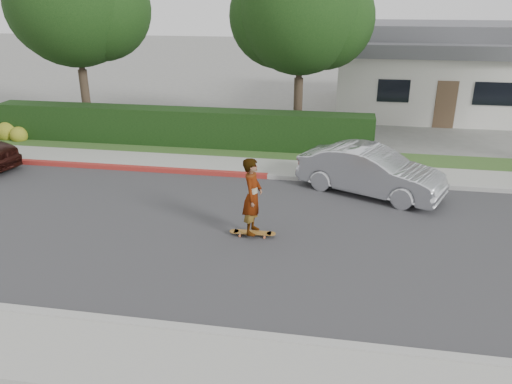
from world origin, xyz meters
TOP-DOWN VIEW (x-y plane):
  - ground at (0.00, 0.00)m, footprint 120.00×120.00m
  - road at (0.00, 0.00)m, footprint 60.00×8.00m
  - curb_near at (0.00, -4.10)m, footprint 60.00×0.20m
  - sidewalk_near at (0.00, -5.00)m, footprint 60.00×1.60m
  - curb_far at (0.00, 4.10)m, footprint 60.00×0.20m
  - curb_red_section at (-5.00, 4.10)m, footprint 12.00×0.21m
  - sidewalk_far at (0.00, 5.00)m, footprint 60.00×1.60m
  - planting_strip at (0.00, 6.60)m, footprint 60.00×1.60m
  - hedge at (-3.00, 7.20)m, footprint 15.00×1.00m
  - flowering_shrub at (-10.01, 6.74)m, footprint 1.40×1.00m
  - tree_left at (-7.51, 8.69)m, footprint 5.99×5.21m
  - tree_center at (1.49, 9.19)m, footprint 5.66×4.84m
  - house at (8.00, 16.00)m, footprint 10.60×8.60m
  - skateboard at (1.26, -0.12)m, footprint 1.16×0.26m
  - skateboarder at (1.26, -0.12)m, footprint 0.51×0.74m
  - car_silver at (4.22, 3.34)m, footprint 4.55×3.13m

SIDE VIEW (x-z plane):
  - ground at x=0.00m, z-range 0.00..0.00m
  - road at x=0.00m, z-range 0.00..0.01m
  - planting_strip at x=0.00m, z-range 0.00..0.10m
  - sidewalk_near at x=0.00m, z-range 0.00..0.12m
  - sidewalk_far at x=0.00m, z-range 0.00..0.12m
  - curb_near at x=0.00m, z-range 0.00..0.15m
  - curb_far at x=0.00m, z-range 0.00..0.15m
  - curb_red_section at x=-5.00m, z-range 0.00..0.15m
  - skateboard at x=1.26m, z-range 0.05..0.16m
  - flowering_shrub at x=-10.01m, z-range -0.12..0.78m
  - car_silver at x=4.22m, z-range 0.00..1.42m
  - hedge at x=-3.00m, z-range 0.00..1.50m
  - skateboarder at x=1.26m, z-range 0.12..2.05m
  - house at x=8.00m, z-range -0.05..4.25m
  - tree_center at x=1.49m, z-range 1.18..8.62m
  - tree_left at x=-7.51m, z-range 1.26..9.26m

